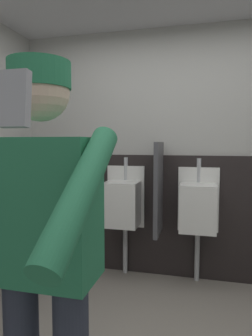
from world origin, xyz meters
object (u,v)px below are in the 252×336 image
at_px(person, 42,244).
at_px(urinal_left, 123,203).
at_px(cell_phone, 15,99).
at_px(urinal_middle, 198,207).
at_px(trash_bin, 38,244).

bearing_deg(person, urinal_left, 95.39).
distance_m(urinal_left, cell_phone, 2.55).
height_order(urinal_middle, person, person).
distance_m(cell_phone, trash_bin, 2.71).
height_order(cell_phone, trash_bin, cell_phone).
relative_size(urinal_middle, cell_phone, 11.27).
height_order(urinal_left, urinal_middle, same).
relative_size(person, trash_bin, 2.31).
distance_m(person, trash_bin, 2.02).
bearing_deg(urinal_middle, cell_phone, -97.76).
relative_size(urinal_left, trash_bin, 1.69).
distance_m(urinal_left, trash_bin, 0.96).
bearing_deg(person, trash_bin, 121.59).
relative_size(urinal_left, urinal_middle, 1.00).
height_order(urinal_left, cell_phone, cell_phone).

